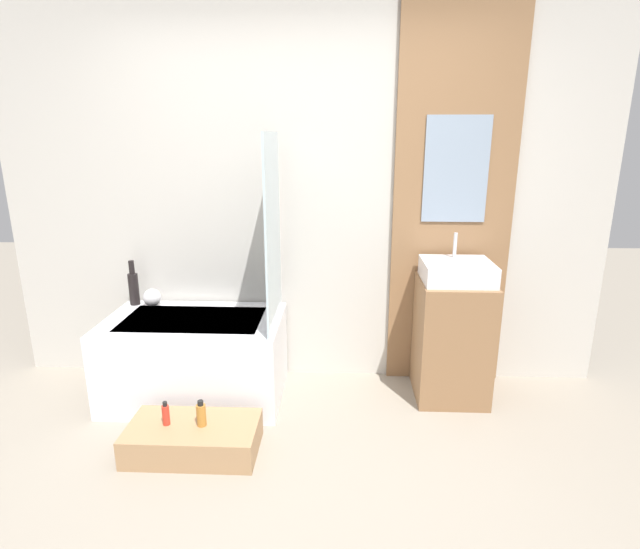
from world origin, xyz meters
The scene contains 12 objects.
ground_plane centered at (0.00, 0.00, 0.00)m, with size 12.00×12.00×0.00m, color gray.
wall_tiled_back centered at (0.00, 1.58, 1.30)m, with size 4.20×0.06×2.60m, color beige.
wall_wood_accent centered at (1.02, 1.53, 1.31)m, with size 0.81×0.04×2.60m.
bathtub centered at (-0.71, 1.17, 0.28)m, with size 1.16×0.71×0.56m.
glass_shower_screen centered at (-0.16, 1.15, 1.16)m, with size 0.01×0.62×1.20m, color silver.
wooden_step_bench centered at (-0.56, 0.55, 0.09)m, with size 0.73×0.39×0.17m, color #A87F56.
vanity_cabinet centered at (1.02, 1.27, 0.41)m, with size 0.47×0.48×0.82m, color #8E6642.
sink centered at (1.02, 1.27, 0.89)m, with size 0.44×0.40×0.30m.
vase_tall_dark centered at (-1.21, 1.45, 0.70)m, with size 0.07×0.07×0.32m.
vase_round_light centered at (-1.07, 1.42, 0.63)m, with size 0.13×0.13×0.13m, color white.
bottle_soap_primary centered at (-0.70, 0.55, 0.23)m, with size 0.04×0.04×0.14m.
bottle_soap_secondary centered at (-0.50, 0.55, 0.24)m, with size 0.05×0.05×0.15m.
Camera 1 is at (0.27, -1.88, 1.75)m, focal length 28.00 mm.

